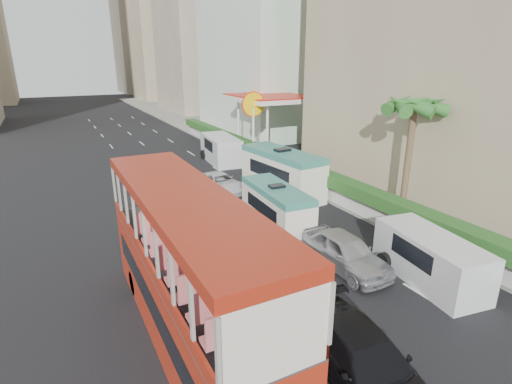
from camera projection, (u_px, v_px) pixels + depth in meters
ground_plane at (335, 290)px, 15.95m from camera, size 200.00×200.00×0.00m
double_decker_bus at (188, 269)px, 12.51m from camera, size 2.50×11.00×5.06m
car_silver_lane_a at (226, 245)px, 19.85m from camera, size 1.75×4.93×1.62m
car_silver_lane_b at (344, 268)px, 17.67m from camera, size 1.93×4.69×1.59m
car_black at (362, 383)px, 11.38m from camera, size 2.95×5.68×1.57m
van_asset at (220, 191)px, 27.85m from camera, size 2.59×4.73×1.26m
minibus_near at (276, 208)px, 21.33m from camera, size 2.12×5.47×2.38m
minibus_far at (282, 173)px, 26.93m from camera, size 2.88×6.89×2.97m
panel_van_near at (430, 258)px, 16.42m from camera, size 2.70×5.19×1.98m
panel_van_far at (221, 149)px, 35.45m from camera, size 2.87×5.92×2.28m
sidewalk at (252, 148)px, 40.88m from camera, size 6.00×120.00×0.18m
kerb_wall at (285, 171)px, 30.22m from camera, size 0.30×44.00×1.00m
hedge at (285, 161)px, 29.95m from camera, size 1.10×44.00×0.70m
palm_tree at (408, 164)px, 21.66m from camera, size 0.36×0.36×6.40m
shell_station at (270, 124)px, 38.79m from camera, size 6.50×8.00×5.50m
tower_far_b at (142, 13)px, 104.44m from camera, size 14.00×14.00×40.00m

